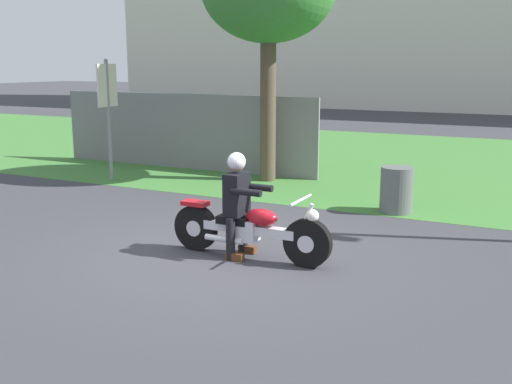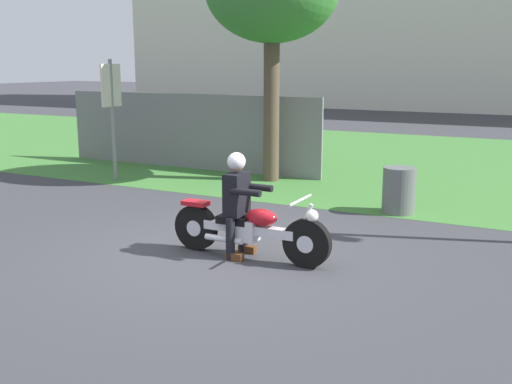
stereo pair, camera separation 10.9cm
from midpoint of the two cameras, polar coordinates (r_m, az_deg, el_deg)
The scene contains 7 objects.
ground at distance 8.14m, azimuth -3.19°, elevation -5.90°, with size 120.00×120.00×0.00m, color #38383D.
grass_verge at distance 16.36m, azimuth 13.03°, elevation 2.96°, with size 60.00×12.00×0.01m, color #3D7533.
motorcycle_lead at distance 7.87m, azimuth -0.23°, elevation -3.58°, with size 2.26×0.66×0.87m.
rider_lead at distance 7.85m, azimuth -1.32°, elevation -0.43°, with size 0.55×0.48×1.39m.
trash_can at distance 10.54m, azimuth 13.66°, elevation 0.16°, with size 0.56×0.56×0.79m, color #595E5B.
sign_banner at distance 13.41m, azimuth -13.27°, elevation 8.40°, with size 0.08×0.60×2.60m.
fence_segment at distance 14.74m, azimuth -6.34°, elevation 5.74°, with size 7.00×0.06×1.80m, color slate.
Camera 2 is at (4.00, -6.64, 2.52)m, focal length 42.26 mm.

